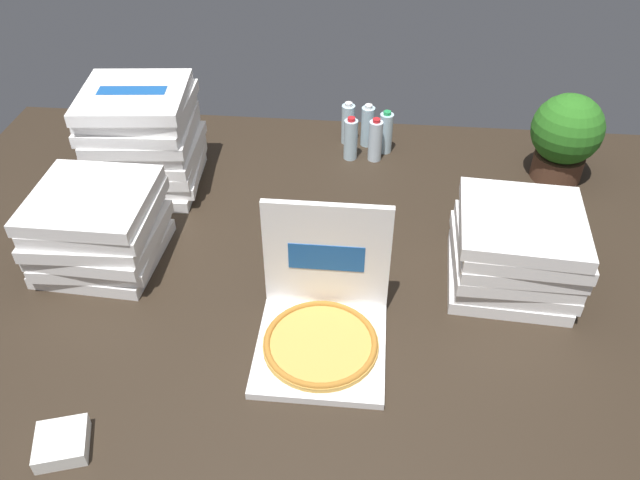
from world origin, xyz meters
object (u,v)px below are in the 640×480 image
object	(u,v)px
water_bottle_2	(348,124)
water_bottle_1	(368,126)
water_bottle_3	(386,133)
water_bottle_0	(351,139)
napkin_pile	(62,443)
pizza_stack_left_mid	(516,249)
potted_plant	(566,135)
pizza_stack_center_near	(98,227)
pizza_stack_center_far	(144,139)
open_pizza_box	(322,320)
water_bottle_4	(375,140)

from	to	relation	value
water_bottle_2	water_bottle_1	bearing A→B (deg)	-7.76
water_bottle_1	water_bottle_3	distance (m)	0.10
water_bottle_0	napkin_pile	size ratio (longest dim) A/B	1.49
pizza_stack_left_mid	potted_plant	world-z (taller)	potted_plant
pizza_stack_left_mid	pizza_stack_center_near	xyz separation A→B (m)	(-1.46, -0.02, -0.00)
pizza_stack_center_far	napkin_pile	xyz separation A→B (m)	(0.14, -1.27, -0.19)
water_bottle_0	water_bottle_3	world-z (taller)	same
pizza_stack_center_far	water_bottle_3	size ratio (longest dim) A/B	2.27
pizza_stack_center_far	open_pizza_box	bearing A→B (deg)	-45.25
water_bottle_0	water_bottle_2	distance (m)	0.14
open_pizza_box	pizza_stack_left_mid	bearing A→B (deg)	27.84
water_bottle_4	napkin_pile	bearing A→B (deg)	-117.24
pizza_stack_center_far	pizza_stack_left_mid	world-z (taller)	pizza_stack_center_far
pizza_stack_left_mid	pizza_stack_center_near	bearing A→B (deg)	-179.33
water_bottle_0	open_pizza_box	bearing A→B (deg)	-91.36
pizza_stack_left_mid	potted_plant	xyz separation A→B (m)	(0.29, 0.69, 0.06)
pizza_stack_center_far	water_bottle_4	world-z (taller)	pizza_stack_center_far
water_bottle_3	potted_plant	bearing A→B (deg)	-11.00
pizza_stack_center_far	potted_plant	bearing A→B (deg)	6.89
napkin_pile	water_bottle_3	bearing A→B (deg)	62.54
water_bottle_2	napkin_pile	size ratio (longest dim) A/B	1.49
open_pizza_box	potted_plant	bearing A→B (deg)	48.02
pizza_stack_center_far	water_bottle_0	bearing A→B (deg)	18.62
water_bottle_0	potted_plant	distance (m)	0.90
water_bottle_3	pizza_stack_center_near	bearing A→B (deg)	-139.91
water_bottle_0	water_bottle_2	size ratio (longest dim) A/B	1.00
pizza_stack_center_near	water_bottle_2	xyz separation A→B (m)	(0.83, 0.91, -0.05)
water_bottle_0	water_bottle_2	world-z (taller)	same
pizza_stack_left_mid	pizza_stack_center_near	world-z (taller)	same
pizza_stack_center_near	napkin_pile	bearing A→B (deg)	-78.18
open_pizza_box	water_bottle_3	bearing A→B (deg)	81.18
pizza_stack_center_near	water_bottle_1	distance (m)	1.29
pizza_stack_center_near	napkin_pile	size ratio (longest dim) A/B	3.18
pizza_stack_center_near	water_bottle_1	xyz separation A→B (m)	(0.92, 0.90, -0.05)
water_bottle_0	water_bottle_1	size ratio (longest dim) A/B	1.00
pizza_stack_center_far	water_bottle_1	size ratio (longest dim) A/B	2.27
pizza_stack_center_far	water_bottle_2	distance (m)	0.92
water_bottle_2	napkin_pile	bearing A→B (deg)	-111.62
open_pizza_box	water_bottle_4	size ratio (longest dim) A/B	2.12
water_bottle_1	pizza_stack_left_mid	bearing A→B (deg)	-58.91
pizza_stack_left_mid	water_bottle_0	distance (m)	0.97
pizza_stack_left_mid	potted_plant	distance (m)	0.75
potted_plant	water_bottle_4	bearing A→B (deg)	174.80
pizza_stack_left_mid	water_bottle_3	size ratio (longest dim) A/B	2.20
water_bottle_0	pizza_stack_center_far	bearing A→B (deg)	-161.38
open_pizza_box	water_bottle_3	distance (m)	1.18
pizza_stack_left_mid	water_bottle_1	xyz separation A→B (m)	(-0.53, 0.88, -0.05)
pizza_stack_center_near	water_bottle_0	bearing A→B (deg)	42.31
water_bottle_3	water_bottle_4	size ratio (longest dim) A/B	1.00
water_bottle_2	potted_plant	distance (m)	0.94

